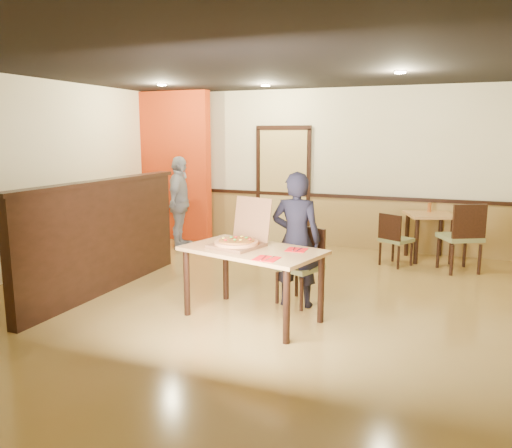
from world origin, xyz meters
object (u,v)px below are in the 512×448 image
Objects in this scene: passerby at (180,203)px; condiment at (429,207)px; main_table at (252,258)px; diner_chair at (303,262)px; diner at (296,240)px; side_chair_left at (394,237)px; side_table at (429,224)px; pizza_box at (239,240)px; side_chair_right at (463,235)px.

condiment is (4.13, 0.88, 0.02)m from passerby.
diner_chair is (0.35, 0.74, -0.19)m from main_table.
diner_chair is 0.33m from diner.
side_table is (0.48, 0.60, 0.13)m from side_chair_left.
side_table is 3.18m from diner.
diner reaches higher than side_table.
passerby is (-2.48, 2.73, 0.13)m from main_table.
pizza_box is 4.50× the size of condiment.
passerby reaches higher than side_table.
diner_chair is 3.03m from side_table.
diner_chair is at bearing 21.98° from side_chair_right.
condiment is at bearing -83.98° from side_chair_right.
side_table is 1.33× the size of pizza_box.
diner is (-1.36, -2.87, 0.21)m from side_table.
pizza_box is at bearing -155.11° from passerby.
condiment is at bearing -92.32° from side_chair_left.
diner is at bearing -143.23° from passerby.
side_chair_left is at bearing -121.31° from condiment.
pizza_box is (2.31, -2.69, 0.04)m from passerby.
main_table is 3.57m from side_chair_right.
pizza_box reaches higher than diner_chair.
passerby is at bearing -168.00° from condiment.
diner_chair is 5.99× the size of condiment.
side_chair_left is 0.97m from side_chair_right.
condiment reaches higher than main_table.
side_chair_left is at bearing 90.55° from diner_chair.
main_table is at bearing -0.54° from pizza_box.
diner is at bearing 63.65° from pizza_box.
passerby is at bearing 166.86° from diner_chair.
condiment is (-0.51, 0.77, 0.27)m from side_chair_right.
pizza_box is (-2.33, -2.80, 0.29)m from side_chair_right.
diner_chair is at bearing -140.94° from passerby.
side_chair_right is 0.65× the size of diner.
passerby is (-4.15, -0.73, 0.23)m from side_table.
diner reaches higher than pizza_box.
side_chair_left is at bearing -28.42° from side_chair_right.
main_table is 3.70m from passerby.
condiment reaches higher than diner_chair.
side_chair_left is 1.20× the size of pizza_box.
side_chair_right is 0.64× the size of passerby.
passerby is 3.54m from pizza_box.
main_table is at bearing -115.72° from side_table.
side_table is (-0.49, 0.62, 0.02)m from side_chair_right.
main_table is 0.68m from diner.
condiment is (1.65, 3.61, 0.15)m from main_table.
main_table is at bearing -153.56° from passerby.
diner is at bearing -85.94° from diner_chair.
side_table is 0.55× the size of passerby.
diner reaches higher than side_chair_left.
passerby reaches higher than side_chair_left.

